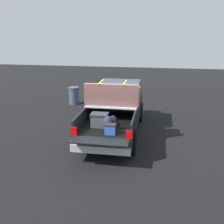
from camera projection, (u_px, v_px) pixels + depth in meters
name	position (u px, v px, depth m)	size (l,w,h in m)	color
ground_plane	(114.00, 133.00, 11.09)	(40.00, 40.00, 0.00)	black
pickup_truck	(116.00, 108.00, 11.15)	(6.05, 2.06, 2.23)	black
trash_can	(74.00, 95.00, 15.27)	(0.60, 0.60, 0.98)	#3F4C66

